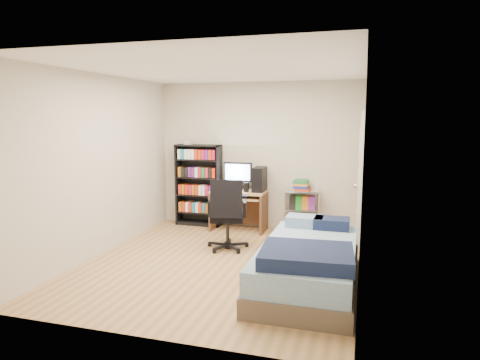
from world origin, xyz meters
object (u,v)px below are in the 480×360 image
(computer_desk, at_px, (245,194))
(office_chair, at_px, (227,227))
(media_shelf, at_px, (199,184))
(bed, at_px, (308,263))

(computer_desk, xyz_separation_m, office_chair, (0.05, -1.12, -0.29))
(office_chair, bearing_deg, media_shelf, 113.67)
(media_shelf, bearing_deg, bed, -45.41)
(media_shelf, xyz_separation_m, bed, (2.23, -2.27, -0.47))
(media_shelf, bearing_deg, computer_desk, -7.08)
(office_chair, xyz_separation_m, bed, (1.30, -1.04, -0.07))
(bed, bearing_deg, office_chair, 141.52)
(office_chair, bearing_deg, computer_desk, 79.27)
(office_chair, bearing_deg, bed, -51.92)
(media_shelf, relative_size, computer_desk, 1.30)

